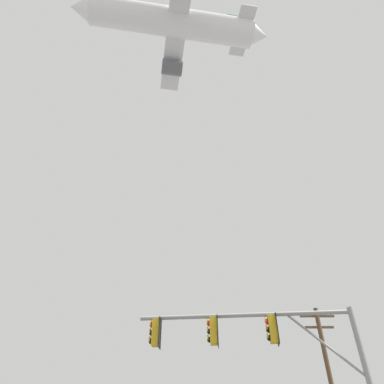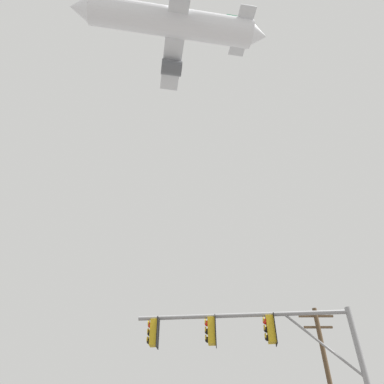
# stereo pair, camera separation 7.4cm
# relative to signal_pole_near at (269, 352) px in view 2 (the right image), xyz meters

# --- Properties ---
(signal_pole_near) EXTENTS (7.55, 0.97, 6.47)m
(signal_pole_near) POSITION_rel_signal_pole_near_xyz_m (0.00, 0.00, 0.00)
(signal_pole_near) COLOR gray
(signal_pole_near) RESTS_ON ground
(airplane) EXTENTS (28.63, 22.12, 7.80)m
(airplane) POSITION_rel_signal_pole_near_xyz_m (-5.43, 13.24, 48.02)
(airplane) COLOR white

